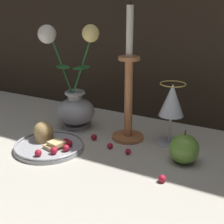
# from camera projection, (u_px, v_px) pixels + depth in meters

# --- Properties ---
(ground_plane) EXTENTS (2.40, 2.40, 0.00)m
(ground_plane) POSITION_uv_depth(u_px,v_px,m) (92.00, 144.00, 0.88)
(ground_plane) COLOR #B7B2A3
(ground_plane) RESTS_ON ground
(vase) EXTENTS (0.20, 0.12, 0.32)m
(vase) POSITION_uv_depth(u_px,v_px,m) (74.00, 98.00, 0.97)
(vase) COLOR #A3A3A8
(vase) RESTS_ON ground_plane
(plate_with_pastries) EXTENTS (0.19, 0.19, 0.07)m
(plate_with_pastries) POSITION_uv_depth(u_px,v_px,m) (48.00, 142.00, 0.85)
(plate_with_pastries) COLOR #A3A3A8
(plate_with_pastries) RESTS_ON ground_plane
(wine_glass) EXTENTS (0.07, 0.07, 0.17)m
(wine_glass) POSITION_uv_depth(u_px,v_px,m) (172.00, 103.00, 0.84)
(wine_glass) COLOR silver
(wine_glass) RESTS_ON ground_plane
(candlestick) EXTENTS (0.09, 0.09, 0.38)m
(candlestick) POSITION_uv_depth(u_px,v_px,m) (129.00, 96.00, 0.87)
(candlestick) COLOR #B77042
(candlestick) RESTS_ON ground_plane
(apple_beside_vase) EXTENTS (0.07, 0.07, 0.09)m
(apple_beside_vase) POSITION_uv_depth(u_px,v_px,m) (184.00, 149.00, 0.76)
(apple_beside_vase) COLOR #669938
(apple_beside_vase) RESTS_ON ground_plane
(berry_near_plate) EXTENTS (0.02, 0.02, 0.02)m
(berry_near_plate) POSITION_uv_depth(u_px,v_px,m) (128.00, 151.00, 0.81)
(berry_near_plate) COLOR #AD192D
(berry_near_plate) RESTS_ON ground_plane
(berry_front_center) EXTENTS (0.02, 0.02, 0.02)m
(berry_front_center) POSITION_uv_depth(u_px,v_px,m) (94.00, 137.00, 0.90)
(berry_front_center) COLOR #AD192D
(berry_front_center) RESTS_ON ground_plane
(berry_by_glass_stem) EXTENTS (0.02, 0.02, 0.02)m
(berry_by_glass_stem) POSITION_uv_depth(u_px,v_px,m) (111.00, 145.00, 0.85)
(berry_by_glass_stem) COLOR #AD192D
(berry_by_glass_stem) RESTS_ON ground_plane
(berry_under_candlestick) EXTENTS (0.01, 0.01, 0.01)m
(berry_under_candlestick) POSITION_uv_depth(u_px,v_px,m) (48.00, 130.00, 0.95)
(berry_under_candlestick) COLOR #AD192D
(berry_under_candlestick) RESTS_ON ground_plane
(berry_far_right) EXTENTS (0.02, 0.02, 0.02)m
(berry_far_right) POSITION_uv_depth(u_px,v_px,m) (162.00, 179.00, 0.69)
(berry_far_right) COLOR #AD192D
(berry_far_right) RESTS_ON ground_plane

